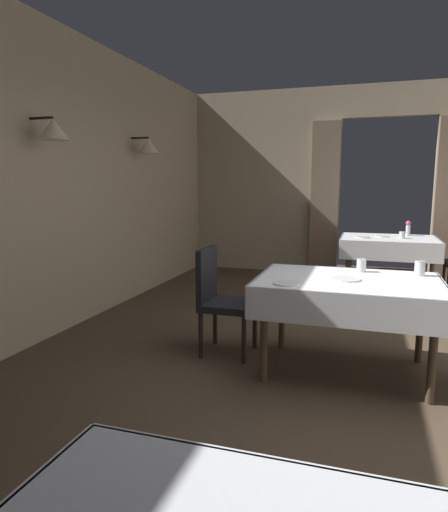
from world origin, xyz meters
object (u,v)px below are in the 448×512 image
object	(u,v)px
glass_mid_a	(361,265)
glass_far_b	(402,235)
dining_table_mid	(348,290)
plate_far_c	(362,237)
flower_vase_far	(408,228)
glass_mid_d	(420,268)
chair_mid_left	(220,295)
plate_far_d	(382,236)
dining_table_far	(389,244)
plate_mid_b	(345,279)
plate_mid_c	(286,283)

from	to	relation	value
glass_mid_a	glass_far_b	bearing A→B (deg)	79.41
dining_table_mid	glass_mid_a	world-z (taller)	glass_mid_a
glass_far_b	plate_far_c	world-z (taller)	glass_far_b
glass_far_b	flower_vase_far	bearing A→B (deg)	75.48
dining_table_mid	glass_mid_d	world-z (taller)	glass_mid_d
chair_mid_left	flower_vase_far	xyz separation A→B (m)	(1.76, 3.23, 0.35)
dining_table_mid	plate_far_c	bearing A→B (deg)	88.66
chair_mid_left	glass_far_b	distance (m)	3.29
glass_far_b	plate_far_d	bearing A→B (deg)	154.22
dining_table_far	glass_mid_d	xyz separation A→B (m)	(0.12, -2.70, 0.15)
dining_table_mid	plate_mid_b	world-z (taller)	plate_mid_b
dining_table_mid	plate_far_c	world-z (taller)	plate_far_c
plate_mid_c	glass_far_b	xyz separation A→B (m)	(1.00, 3.27, 0.04)
chair_mid_left	plate_far_d	distance (m)	3.28
plate_far_d	plate_far_c	bearing A→B (deg)	-145.13
glass_mid_d	chair_mid_left	bearing A→B (deg)	-173.01
dining_table_far	glass_mid_a	distance (m)	2.69
chair_mid_left	plate_mid_c	bearing A→B (deg)	-33.62
dining_table_far	dining_table_mid	bearing A→B (deg)	-97.87
chair_mid_left	glass_mid_a	size ratio (longest dim) A/B	8.48
glass_mid_a	glass_mid_d	world-z (taller)	glass_mid_d
dining_table_mid	chair_mid_left	xyz separation A→B (m)	(-1.08, 0.10, -0.15)
plate_far_d	plate_mid_b	bearing A→B (deg)	-96.50
dining_table_mid	glass_mid_a	distance (m)	0.37
dining_table_far	plate_far_c	xyz separation A→B (m)	(-0.35, -0.13, 0.10)
flower_vase_far	plate_far_c	distance (m)	0.77
plate_far_c	dining_table_mid	bearing A→B (deg)	-91.34
glass_mid_a	glass_far_b	xyz separation A→B (m)	(0.49, 2.60, -0.01)
glass_mid_d	plate_far_c	world-z (taller)	glass_mid_d
glass_mid_d	plate_mid_b	bearing A→B (deg)	-149.26
dining_table_far	chair_mid_left	bearing A→B (deg)	-117.25
glass_mid_a	plate_mid_c	bearing A→B (deg)	-128.05
chair_mid_left	glass_mid_a	bearing A→B (deg)	11.12
glass_mid_d	glass_far_b	bearing A→B (deg)	89.10
glass_far_b	plate_far_c	distance (m)	0.51
plate_far_c	plate_far_d	xyz separation A→B (m)	(0.26, 0.18, 0.00)
plate_far_d	plate_mid_c	bearing A→B (deg)	-102.66
plate_mid_b	glass_mid_d	world-z (taller)	glass_mid_d
dining_table_mid	glass_far_b	distance (m)	2.99
flower_vase_far	glass_far_b	distance (m)	0.41
dining_table_far	flower_vase_far	distance (m)	0.47
chair_mid_left	plate_far_c	distance (m)	3.01
dining_table_mid	glass_mid_a	size ratio (longest dim) A/B	12.65
dining_table_mid	chair_mid_left	bearing A→B (deg)	174.73
plate_mid_c	flower_vase_far	bearing A→B (deg)	73.17
glass_mid_d	plate_far_d	size ratio (longest dim) A/B	0.66
glass_mid_a	plate_mid_b	world-z (taller)	glass_mid_a
chair_mid_left	glass_mid_a	distance (m)	1.22
glass_mid_a	plate_far_d	world-z (taller)	glass_mid_a
plate_mid_c	plate_far_d	xyz separation A→B (m)	(0.76, 3.38, 0.00)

